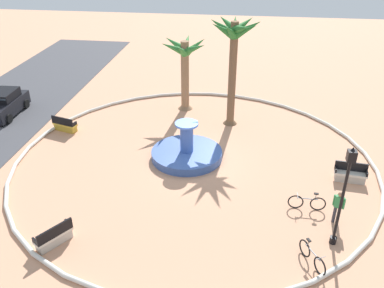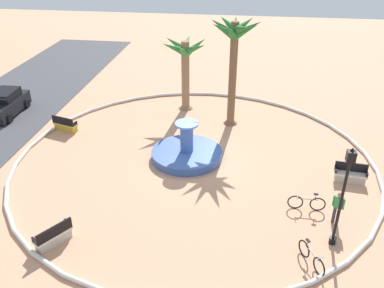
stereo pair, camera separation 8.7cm
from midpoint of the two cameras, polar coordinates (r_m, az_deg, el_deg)
name	(u,v)px [view 2 (the right image)]	position (r m, az deg, el deg)	size (l,w,h in m)	color
ground_plane	(194,160)	(22.53, 0.43, -2.34)	(80.00, 80.00, 0.00)	tan
plaza_curb	(194,159)	(22.48, 0.43, -2.12)	(19.71, 19.71, 0.20)	silver
fountain	(187,153)	(22.62, -0.63, -1.27)	(3.97, 3.97, 2.18)	#38569E
palm_tree_near_fountain	(234,45)	(24.97, 6.11, 13.70)	(3.32, 3.33, 6.86)	brown
palm_tree_by_curb	(185,61)	(27.67, -0.89, 11.62)	(3.44, 3.28, 5.07)	#8E6B4C
bench_east	(350,175)	(22.15, 21.53, -4.15)	(0.68, 1.65, 1.00)	beige
bench_west	(53,237)	(17.89, -18.83, -12.32)	(1.61, 1.30, 1.00)	beige
bench_north	(65,126)	(26.82, -17.35, 2.50)	(0.94, 1.68, 1.00)	gold
lamppost	(343,191)	(16.60, 20.73, -6.17)	(0.32, 0.32, 4.56)	black
bicycle_red_frame	(307,203)	(19.43, 15.99, -7.98)	(0.44, 1.72, 0.94)	black
bicycle_by_lamppost	(311,257)	(16.77, 16.63, -15.01)	(1.55, 0.84, 0.94)	black
person_cyclist_helmet	(338,206)	(18.72, 20.02, -8.25)	(0.35, 0.46, 1.64)	#33333D
parked_car_second	(5,104)	(30.42, -24.77, 5.16)	(4.06, 2.03, 1.67)	black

